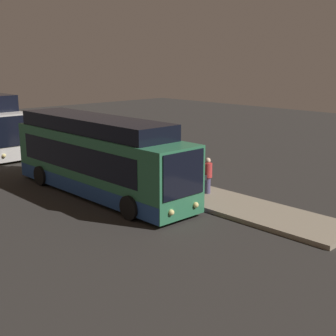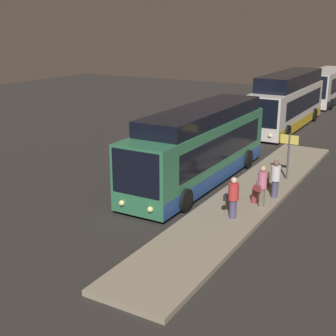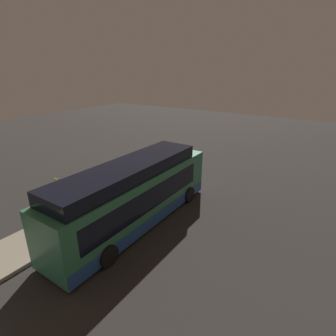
{
  "view_description": "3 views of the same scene",
  "coord_description": "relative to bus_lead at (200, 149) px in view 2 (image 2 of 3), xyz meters",
  "views": [
    {
      "loc": [
        16.97,
        -12.58,
        6.41
      ],
      "look_at": [
        3.13,
        0.52,
        1.91
      ],
      "focal_mm": 50.0,
      "sensor_mm": 36.0,
      "label": 1
    },
    {
      "loc": [
        19.06,
        9.75,
        7.59
      ],
      "look_at": [
        3.13,
        0.52,
        1.91
      ],
      "focal_mm": 50.0,
      "sensor_mm": 36.0,
      "label": 2
    },
    {
      "loc": [
        -10.83,
        -8.8,
        8.28
      ],
      "look_at": [
        3.13,
        0.52,
        1.91
      ],
      "focal_mm": 28.0,
      "sensor_mm": 36.0,
      "label": 3
    }
  ],
  "objects": [
    {
      "name": "bus_third",
      "position": [
        -28.25,
        0.0,
        -0.07
      ],
      "size": [
        10.55,
        2.85,
        3.26
      ],
      "color": "silver",
      "rests_on": "ground"
    },
    {
      "name": "passenger_boarding",
      "position": [
        3.9,
        3.4,
        -0.6
      ],
      "size": [
        0.44,
        0.61,
        1.7
      ],
      "rotation": [
        0.0,
        0.0,
        -3.07
      ],
      "color": "#4C476B",
      "rests_on": "platform"
    },
    {
      "name": "bus_second",
      "position": [
        -14.91,
        0.0,
        0.14
      ],
      "size": [
        11.84,
        2.81,
        4.11
      ],
      "color": "silver",
      "rests_on": "ground"
    },
    {
      "name": "ground",
      "position": [
        1.05,
        0.08,
        -1.69
      ],
      "size": [
        80.0,
        80.0,
        0.0
      ],
      "primitive_type": "plane",
      "color": "#2B2826"
    },
    {
      "name": "sign_post",
      "position": [
        -1.95,
        3.87,
        0.01
      ],
      "size": [
        0.1,
        0.89,
        2.32
      ],
      "color": "#4C4C51",
      "rests_on": "platform"
    },
    {
      "name": "platform",
      "position": [
        1.05,
        3.08,
        -1.6
      ],
      "size": [
        20.0,
        2.8,
        0.18
      ],
      "color": "gray",
      "rests_on": "ground"
    },
    {
      "name": "bus_lead",
      "position": [
        0.0,
        0.0,
        0.0
      ],
      "size": [
        11.34,
        2.79,
        3.71
      ],
      "color": "#2D704C",
      "rests_on": "ground"
    },
    {
      "name": "trash_bin",
      "position": [
        -0.52,
        3.22,
        -1.19
      ],
      "size": [
        0.44,
        0.44,
        0.65
      ],
      "color": "#593319",
      "rests_on": "platform"
    },
    {
      "name": "passenger_with_bags",
      "position": [
        0.78,
        4.12,
        -0.59
      ],
      "size": [
        0.57,
        0.57,
        1.71
      ],
      "rotation": [
        0.0,
        0.0,
        -2.09
      ],
      "color": "#4C476B",
      "rests_on": "platform"
    },
    {
      "name": "suitcase",
      "position": [
        1.79,
        3.6,
        -1.14
      ],
      "size": [
        0.4,
        0.2,
        0.98
      ],
      "color": "maroon",
      "rests_on": "platform"
    },
    {
      "name": "passenger_waiting",
      "position": [
        2.15,
        3.98,
        -0.54
      ],
      "size": [
        0.64,
        0.52,
        1.8
      ],
      "rotation": [
        0.0,
        0.0,
        -1.99
      ],
      "color": "#6B604C",
      "rests_on": "platform"
    }
  ]
}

